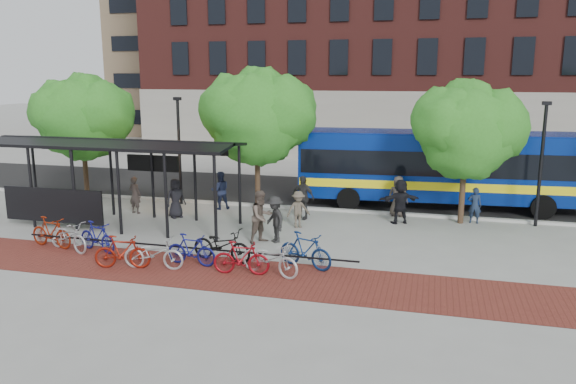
% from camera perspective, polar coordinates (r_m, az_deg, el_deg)
% --- Properties ---
extents(ground, '(160.00, 160.00, 0.00)m').
position_cam_1_polar(ground, '(22.21, 1.73, -4.29)').
color(ground, '#9E9E99').
rests_on(ground, ground).
extents(asphalt_street, '(160.00, 8.00, 0.01)m').
position_cam_1_polar(asphalt_street, '(29.83, 5.20, -0.09)').
color(asphalt_street, black).
rests_on(asphalt_street, ground).
extents(curb, '(160.00, 0.25, 0.12)m').
position_cam_1_polar(curb, '(25.98, 3.72, -1.76)').
color(curb, '#B7B7B2').
rests_on(curb, ground).
extents(brick_strip, '(24.00, 3.00, 0.01)m').
position_cam_1_polar(brick_strip, '(18.26, -8.07, -8.04)').
color(brick_strip, maroon).
rests_on(brick_strip, ground).
extents(bike_rack_rail, '(12.00, 0.05, 0.95)m').
position_cam_1_polar(bike_rack_rail, '(19.55, -10.59, -6.78)').
color(bike_rack_rail, black).
rests_on(bike_rack_rail, ground).
extents(building_brick, '(55.00, 14.00, 20.00)m').
position_cam_1_polar(building_brick, '(47.22, 21.89, 15.75)').
color(building_brick, '#5D2420').
rests_on(building_brick, ground).
extents(bus_shelter, '(10.60, 3.07, 3.60)m').
position_cam_1_polar(bus_shelter, '(24.27, -17.59, 3.80)').
color(bus_shelter, black).
rests_on(bus_shelter, ground).
extents(tree_a, '(4.90, 4.00, 6.18)m').
position_cam_1_polar(tree_a, '(29.40, -20.05, 7.40)').
color(tree_a, '#382619').
rests_on(tree_a, ground).
extents(tree_b, '(5.15, 4.20, 6.47)m').
position_cam_1_polar(tree_b, '(25.38, -2.94, 7.99)').
color(tree_b, '#382619').
rests_on(tree_b, ground).
extents(tree_c, '(4.66, 3.80, 5.92)m').
position_cam_1_polar(tree_c, '(24.26, 17.89, 6.29)').
color(tree_c, '#382619').
rests_on(tree_c, ground).
extents(lamp_post_left, '(0.35, 0.20, 5.12)m').
position_cam_1_polar(lamp_post_left, '(27.30, -10.99, 4.45)').
color(lamp_post_left, black).
rests_on(lamp_post_left, ground).
extents(lamp_post_right, '(0.35, 0.20, 5.12)m').
position_cam_1_polar(lamp_post_right, '(24.99, 24.35, 2.92)').
color(lamp_post_right, black).
rests_on(lamp_post_right, ground).
extents(bus, '(13.35, 3.78, 3.56)m').
position_cam_1_polar(bus, '(27.18, 15.40, 2.71)').
color(bus, navy).
rests_on(bus, ground).
extents(bike_1, '(1.96, 0.87, 1.14)m').
position_cam_1_polar(bike_1, '(22.12, -22.93, -3.79)').
color(bike_1, maroon).
rests_on(bike_1, ground).
extents(bike_2, '(2.23, 1.42, 1.10)m').
position_cam_1_polar(bike_2, '(21.48, -21.45, -4.17)').
color(bike_2, '#AEADB0').
rests_on(bike_2, ground).
extents(bike_3, '(1.88, 1.07, 1.09)m').
position_cam_1_polar(bike_3, '(21.04, -18.82, -4.33)').
color(bike_3, navy).
rests_on(bike_3, ground).
extents(bike_5, '(1.91, 0.92, 1.11)m').
position_cam_1_polar(bike_5, '(19.02, -16.48, -5.86)').
color(bike_5, maroon).
rests_on(bike_5, ground).
extents(bike_6, '(2.07, 0.90, 1.05)m').
position_cam_1_polar(bike_6, '(18.72, -13.50, -6.07)').
color(bike_6, '#B1B1B3').
rests_on(bike_6, ground).
extents(bike_7, '(1.80, 0.64, 1.06)m').
position_cam_1_polar(bike_7, '(18.81, -9.81, -5.80)').
color(bike_7, navy).
rests_on(bike_7, ground).
extents(bike_8, '(2.25, 1.08, 1.14)m').
position_cam_1_polar(bike_8, '(19.06, -6.74, -5.35)').
color(bike_8, black).
rests_on(bike_8, ground).
extents(bike_9, '(1.86, 0.71, 1.09)m').
position_cam_1_polar(bike_9, '(17.76, -4.77, -6.69)').
color(bike_9, maroon).
rests_on(bike_9, ground).
extents(bike_10, '(2.23, 1.37, 1.11)m').
position_cam_1_polar(bike_10, '(17.67, -1.85, -6.72)').
color(bike_10, '#BBBBBE').
rests_on(bike_10, ground).
extents(bike_11, '(2.05, 1.21, 1.19)m').
position_cam_1_polar(bike_11, '(18.28, 1.77, -5.95)').
color(bike_11, navy).
rests_on(bike_11, ground).
extents(pedestrian_0, '(0.96, 1.00, 1.73)m').
position_cam_1_polar(pedestrian_0, '(24.99, -11.33, -0.62)').
color(pedestrian_0, black).
rests_on(pedestrian_0, ground).
extents(pedestrian_1, '(0.68, 0.52, 1.69)m').
position_cam_1_polar(pedestrian_1, '(26.19, -15.29, -0.29)').
color(pedestrian_1, '#372F2C').
rests_on(pedestrian_1, ground).
extents(pedestrian_2, '(1.09, 1.02, 1.77)m').
position_cam_1_polar(pedestrian_2, '(26.23, -6.91, 0.17)').
color(pedestrian_2, '#1A213D').
rests_on(pedestrian_2, ground).
extents(pedestrian_3, '(1.14, 1.03, 1.53)m').
position_cam_1_polar(pedestrian_3, '(22.93, 1.05, -1.79)').
color(pedestrian_3, brown).
rests_on(pedestrian_3, ground).
extents(pedestrian_4, '(1.20, 0.75, 1.90)m').
position_cam_1_polar(pedestrian_4, '(24.28, 1.50, -0.55)').
color(pedestrian_4, '#2B2B2B').
rests_on(pedestrian_4, ground).
extents(pedestrian_5, '(1.83, 1.24, 1.89)m').
position_cam_1_polar(pedestrian_5, '(24.01, 11.34, -0.94)').
color(pedestrian_5, black).
rests_on(pedestrian_5, ground).
extents(pedestrian_6, '(0.95, 0.68, 1.81)m').
position_cam_1_polar(pedestrian_6, '(25.19, 11.11, -0.42)').
color(pedestrian_6, '#403933').
rests_on(pedestrian_6, ground).
extents(pedestrian_7, '(0.59, 0.41, 1.54)m').
position_cam_1_polar(pedestrian_7, '(24.90, 18.43, -1.29)').
color(pedestrian_7, '#1B2841').
rests_on(pedestrian_7, ground).
extents(pedestrian_8, '(1.15, 1.22, 1.98)m').
position_cam_1_polar(pedestrian_8, '(20.88, -2.71, -2.53)').
color(pedestrian_8, brown).
rests_on(pedestrian_8, ground).
extents(pedestrian_9, '(1.24, 1.29, 1.76)m').
position_cam_1_polar(pedestrian_9, '(20.95, -1.34, -2.79)').
color(pedestrian_9, black).
rests_on(pedestrian_9, ground).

